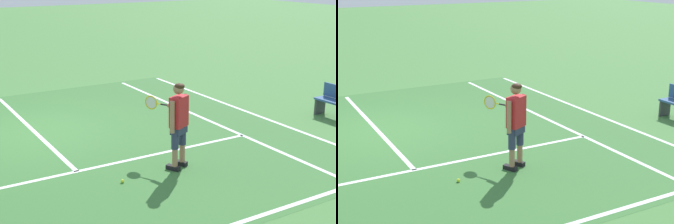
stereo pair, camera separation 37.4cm
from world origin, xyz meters
TOP-DOWN VIEW (x-y plane):
  - ground_plane at (0.00, 0.00)m, footprint 80.00×80.00m
  - court_inner_surface at (0.00, -1.16)m, footprint 10.98×9.98m
  - line_service at (0.00, -2.77)m, footprint 8.23×0.10m
  - line_centre_service at (0.00, 0.43)m, footprint 0.10×6.40m
  - line_singles_right at (4.12, -1.16)m, footprint 0.10×9.58m
  - line_doubles_right at (5.49, -1.16)m, footprint 0.10×9.58m
  - tennis_player at (1.78, -3.60)m, footprint 0.55×1.23m
  - tennis_ball_near_feet at (0.53, -3.68)m, footprint 0.07×0.07m

SIDE VIEW (x-z plane):
  - ground_plane at x=0.00m, z-range 0.00..0.00m
  - court_inner_surface at x=0.00m, z-range 0.00..0.00m
  - line_service at x=0.00m, z-range 0.00..0.01m
  - line_centre_service at x=0.00m, z-range 0.00..0.01m
  - line_singles_right at x=4.12m, z-range 0.00..0.01m
  - line_doubles_right at x=5.49m, z-range 0.00..0.01m
  - tennis_ball_near_feet at x=0.53m, z-range 0.00..0.07m
  - tennis_player at x=1.78m, z-range 0.13..1.85m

